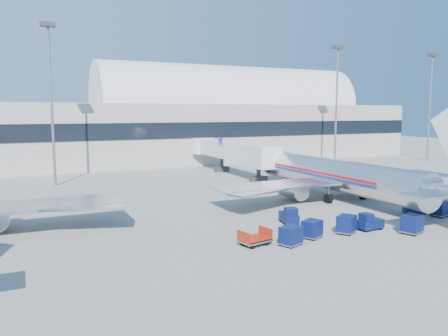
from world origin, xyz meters
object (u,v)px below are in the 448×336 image
barrier_far (443,190)px  cart_train_c (291,235)px  airliner_main (341,176)px  tug_left (289,216)px  jetbridge_near (227,151)px  tug_lead (369,222)px  mast_far_east (431,91)px  cart_solo_far (440,208)px  cart_solo_near (412,224)px  cart_open_red (255,240)px  mast_west (50,80)px  tug_right (413,209)px  barrier_near (406,194)px  cart_train_a (346,224)px  cart_train_b (312,229)px  mast_east (337,89)px  barrier_mid (425,192)px

barrier_far → cart_train_c: cart_train_c is taller
airliner_main → tug_left: size_ratio=13.57×
jetbridge_near → tug_lead: 38.37m
jetbridge_near → mast_far_east: bearing=-1.0°
tug_lead → tug_left: (-5.29, 4.78, 0.04)m
tug_left → cart_solo_far: bearing=-89.4°
jetbridge_near → cart_solo_near: 40.64m
cart_open_red → tug_left: bearing=23.8°
mast_west → cart_solo_near: mast_west is taller
mast_far_east → tug_right: (-43.33, -34.70, -14.16)m
mast_far_east → barrier_near: mast_far_east is taller
tug_lead → tug_left: 7.12m
barrier_near → cart_train_a: 19.59m
cart_solo_far → barrier_far: bearing=29.4°
barrier_far → cart_solo_far: size_ratio=1.53×
tug_right → cart_solo_near: bearing=-109.5°
cart_open_red → cart_train_a: bearing=-14.6°
cart_train_b → cart_train_c: (-2.74, -0.96, 0.01)m
mast_east → tug_lead: (-26.63, -37.19, -14.09)m
jetbridge_near → cart_train_a: jetbridge_near is taller
barrier_mid → airliner_main: bearing=167.5°
tug_lead → cart_train_a: cart_train_a is taller
airliner_main → barrier_mid: 11.84m
barrier_mid → cart_open_red: bearing=-163.3°
jetbridge_near → cart_open_red: jetbridge_near is taller
jetbridge_near → barrier_mid: size_ratio=9.17×
barrier_far → tug_lead: (-21.23, -9.19, 0.25)m
tug_right → tug_lead: bearing=-133.3°
barrier_near → cart_solo_near: (-12.16, -11.68, 0.43)m
tug_lead → tug_right: 8.66m
barrier_near → barrier_far: (6.60, 0.00, 0.00)m
airliner_main → mast_east: (20.00, 25.49, 11.87)m
tug_right → cart_solo_near: 7.67m
airliner_main → jetbridge_near: 26.43m
cart_solo_near → cart_solo_far: 8.37m
barrier_near → tug_lead: (-14.63, -9.19, 0.25)m
tug_left → cart_open_red: size_ratio=1.04×
mast_east → cart_solo_far: 42.29m
mast_west → cart_solo_near: bearing=-56.9°
barrier_far → tug_right: 14.56m
airliner_main → cart_solo_near: (-4.16, -14.19, -2.05)m
barrier_far → tug_left: tug_left is taller
mast_west → cart_solo_far: (33.52, -36.36, -13.95)m
mast_west → mast_far_east: (75.00, 0.00, 0.00)m
cart_open_red → airliner_main: bearing=20.2°
barrier_near → barrier_mid: size_ratio=1.00×
cart_train_a → cart_solo_near: (5.10, -2.43, 0.03)m
cart_train_b → cart_solo_near: size_ratio=0.95×
cart_solo_near → cart_train_a: bearing=135.8°
jetbridge_near → cart_solo_near: jetbridge_near is taller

